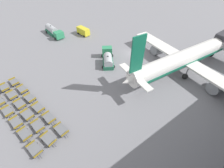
# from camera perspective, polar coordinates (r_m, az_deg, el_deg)

# --- Properties ---
(ground_plane) EXTENTS (500.00, 500.00, 0.00)m
(ground_plane) POSITION_cam_1_polar(r_m,az_deg,el_deg) (43.90, 7.64, 11.47)
(ground_plane) COLOR gray
(airplane) EXTENTS (32.69, 37.61, 12.58)m
(airplane) POSITION_cam_1_polar(r_m,az_deg,el_deg) (39.84, 26.85, 9.16)
(airplane) COLOR white
(airplane) RESTS_ON ground_plane
(fuel_tanker_primary) EXTENTS (7.51, 5.91, 2.88)m
(fuel_tanker_primary) POSITION_cam_1_polar(r_m,az_deg,el_deg) (39.01, -1.62, 9.57)
(fuel_tanker_primary) COLOR #2D8C5B
(fuel_tanker_primary) RESTS_ON ground_plane
(fuel_tanker_secondary) EXTENTS (9.50, 4.07, 2.93)m
(fuel_tanker_secondary) POSITION_cam_1_polar(r_m,az_deg,el_deg) (57.03, -21.42, 18.17)
(fuel_tanker_secondary) COLOR #2D8C5B
(fuel_tanker_secondary) RESTS_ON ground_plane
(service_van) EXTENTS (5.05, 3.00, 2.37)m
(service_van) POSITION_cam_1_polar(r_m,az_deg,el_deg) (54.45, -10.90, 19.21)
(service_van) COLOR yellow
(service_van) RESTS_ON ground_plane
(baggage_dolly_row_near_col_c) EXTENTS (3.25, 1.90, 0.92)m
(baggage_dolly_row_near_col_c) POSITION_cam_1_polar(r_m,az_deg,el_deg) (33.80, -34.93, -8.58)
(baggage_dolly_row_near_col_c) COLOR slate
(baggage_dolly_row_near_col_c) RESTS_ON ground_plane
(baggage_dolly_row_near_col_d) EXTENTS (3.25, 1.90, 0.92)m
(baggage_dolly_row_near_col_d) POSITION_cam_1_polar(r_m,az_deg,el_deg) (31.25, -32.67, -12.28)
(baggage_dolly_row_near_col_d) COLOR slate
(baggage_dolly_row_near_col_d) RESTS_ON ground_plane
(baggage_dolly_row_near_col_e) EXTENTS (3.25, 1.98, 0.92)m
(baggage_dolly_row_near_col_e) POSITION_cam_1_polar(r_m,az_deg,el_deg) (29.10, -30.24, -16.22)
(baggage_dolly_row_near_col_e) COLOR slate
(baggage_dolly_row_near_col_e) RESTS_ON ground_plane
(baggage_dolly_row_near_col_f) EXTENTS (3.25, 1.98, 0.92)m
(baggage_dolly_row_near_col_f) POSITION_cam_1_polar(r_m,az_deg,el_deg) (27.01, -27.31, -21.28)
(baggage_dolly_row_near_col_f) COLOR slate
(baggage_dolly_row_near_col_f) RESTS_ON ground_plane
(baggage_dolly_row_mid_a_col_a) EXTENTS (3.25, 1.89, 0.92)m
(baggage_dolly_row_mid_a_col_a) POSITION_cam_1_polar(r_m,az_deg,el_deg) (39.34, -35.84, -1.16)
(baggage_dolly_row_mid_a_col_a) COLOR slate
(baggage_dolly_row_mid_a_col_a) RESTS_ON ground_plane
(baggage_dolly_row_mid_a_col_b) EXTENTS (3.25, 1.88, 0.92)m
(baggage_dolly_row_mid_a_col_b) POSITION_cam_1_polar(r_m,az_deg,el_deg) (36.56, -33.83, -3.59)
(baggage_dolly_row_mid_a_col_b) COLOR slate
(baggage_dolly_row_mid_a_col_b) RESTS_ON ground_plane
(baggage_dolly_row_mid_a_col_c) EXTENTS (3.25, 1.98, 0.92)m
(baggage_dolly_row_mid_a_col_c) POSITION_cam_1_polar(r_m,az_deg,el_deg) (33.84, -31.70, -6.62)
(baggage_dolly_row_mid_a_col_c) COLOR slate
(baggage_dolly_row_mid_a_col_c) RESTS_ON ground_plane
(baggage_dolly_row_mid_a_col_d) EXTENTS (3.25, 2.02, 0.92)m
(baggage_dolly_row_mid_a_col_d) POSITION_cam_1_polar(r_m,az_deg,el_deg) (31.35, -29.50, -10.23)
(baggage_dolly_row_mid_a_col_d) COLOR slate
(baggage_dolly_row_mid_a_col_d) RESTS_ON ground_plane
(baggage_dolly_row_mid_a_col_e) EXTENTS (3.24, 1.86, 0.92)m
(baggage_dolly_row_mid_a_col_e) POSITION_cam_1_polar(r_m,az_deg,el_deg) (29.03, -26.41, -14.18)
(baggage_dolly_row_mid_a_col_e) COLOR slate
(baggage_dolly_row_mid_a_col_e) RESTS_ON ground_plane
(baggage_dolly_row_mid_a_col_f) EXTENTS (3.24, 2.07, 0.92)m
(baggage_dolly_row_mid_a_col_f) POSITION_cam_1_polar(r_m,az_deg,el_deg) (27.01, -22.98, -18.78)
(baggage_dolly_row_mid_a_col_f) COLOR slate
(baggage_dolly_row_mid_a_col_f) RESTS_ON ground_plane
(baggage_dolly_row_mid_b_col_a) EXTENTS (3.24, 1.86, 0.92)m
(baggage_dolly_row_mid_b_col_a) POSITION_cam_1_polar(r_m,az_deg,el_deg) (39.62, -33.19, 0.58)
(baggage_dolly_row_mid_b_col_a) COLOR slate
(baggage_dolly_row_mid_b_col_a) RESTS_ON ground_plane
(baggage_dolly_row_mid_b_col_b) EXTENTS (3.25, 1.92, 0.92)m
(baggage_dolly_row_mid_b_col_b) POSITION_cam_1_polar(r_m,az_deg,el_deg) (36.78, -30.94, -1.77)
(baggage_dolly_row_mid_b_col_b) COLOR slate
(baggage_dolly_row_mid_b_col_b) RESTS_ON ground_plane
(baggage_dolly_row_mid_b_col_c) EXTENTS (3.25, 2.02, 0.92)m
(baggage_dolly_row_mid_b_col_c) POSITION_cam_1_polar(r_m,az_deg,el_deg) (34.08, -28.80, -4.73)
(baggage_dolly_row_mid_b_col_c) COLOR slate
(baggage_dolly_row_mid_b_col_c) RESTS_ON ground_plane
(baggage_dolly_row_mid_b_col_d) EXTENTS (3.25, 2.02, 0.92)m
(baggage_dolly_row_mid_b_col_d) POSITION_cam_1_polar(r_m,az_deg,el_deg) (31.55, -26.26, -8.13)
(baggage_dolly_row_mid_b_col_d) COLOR slate
(baggage_dolly_row_mid_b_col_d) RESTS_ON ground_plane
(baggage_dolly_row_mid_b_col_e) EXTENTS (3.25, 1.89, 0.92)m
(baggage_dolly_row_mid_b_col_e) POSITION_cam_1_polar(r_m,az_deg,el_deg) (29.26, -22.83, -11.83)
(baggage_dolly_row_mid_b_col_e) COLOR slate
(baggage_dolly_row_mid_b_col_e) RESTS_ON ground_plane
(baggage_dolly_row_mid_b_col_f) EXTENTS (3.25, 1.91, 0.92)m
(baggage_dolly_row_mid_b_col_f) POSITION_cam_1_polar(r_m,az_deg,el_deg) (27.17, -18.71, -16.20)
(baggage_dolly_row_mid_b_col_f) COLOR slate
(baggage_dolly_row_mid_b_col_f) RESTS_ON ground_plane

